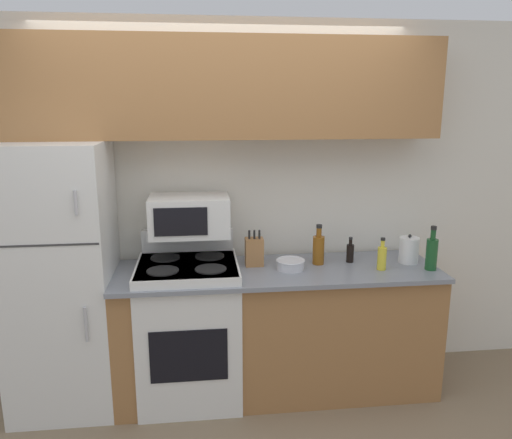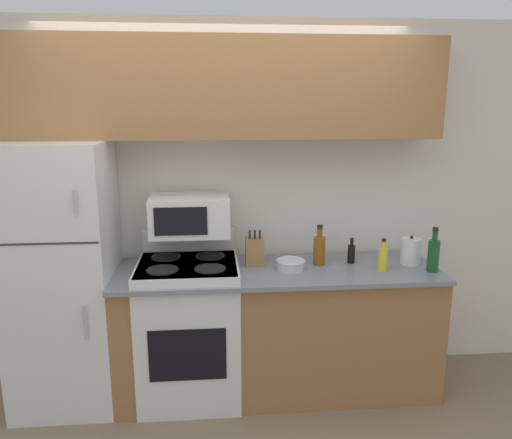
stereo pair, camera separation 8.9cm
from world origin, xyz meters
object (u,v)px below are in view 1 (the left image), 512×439
object	(u,v)px
bottle_cooking_spray	(382,257)
refrigerator	(61,279)
stove	(189,329)
microwave	(189,216)
bowl	(290,264)
bottle_whiskey	(319,249)
bottle_wine_green	(432,253)
knife_block	(254,252)
bottle_soy_sauce	(350,252)
kettle	(409,250)

from	to	relation	value
bottle_cooking_spray	refrigerator	bearing A→B (deg)	176.84
refrigerator	stove	xyz separation A→B (m)	(0.81, -0.02, -0.38)
microwave	bottle_cooking_spray	xyz separation A→B (m)	(1.27, -0.22, -0.27)
microwave	bottle_cooking_spray	size ratio (longest dim) A/B	2.40
bowl	bottle_whiskey	distance (m)	0.24
bottle_whiskey	bottle_wine_green	world-z (taller)	bottle_wine_green
knife_block	microwave	bearing A→B (deg)	175.71
bowl	bottle_wine_green	distance (m)	0.94
microwave	knife_block	bearing A→B (deg)	-4.29
refrigerator	knife_block	size ratio (longest dim) A/B	6.99
bottle_whiskey	bottle_cooking_spray	world-z (taller)	bottle_whiskey
bowl	bottle_cooking_spray	bearing A→B (deg)	-6.82
refrigerator	bottle_wine_green	bearing A→B (deg)	-3.66
refrigerator	bottle_whiskey	distance (m)	1.72
bottle_soy_sauce	knife_block	bearing A→B (deg)	179.53
knife_block	kettle	xyz separation A→B (m)	(1.08, -0.06, -0.01)
microwave	bottle_cooking_spray	bearing A→B (deg)	-9.84
bottle_soy_sauce	bottle_cooking_spray	xyz separation A→B (m)	(0.16, -0.18, 0.02)
knife_block	bottle_soy_sauce	distance (m)	0.68
stove	refrigerator	bearing A→B (deg)	178.50
knife_block	bottle_cooking_spray	distance (m)	0.86
microwave	knife_block	xyz separation A→B (m)	(0.43, -0.03, -0.26)
knife_block	bottle_wine_green	bearing A→B (deg)	-11.03
stove	kettle	world-z (taller)	stove
stove	bottle_whiskey	bearing A→B (deg)	4.65
bowl	bottle_whiskey	bearing A→B (deg)	24.16
bottle_soy_sauce	stove	bearing A→B (deg)	-175.59
stove	bottle_cooking_spray	xyz separation A→B (m)	(1.29, -0.10, 0.49)
bottle_cooking_spray	bottle_wine_green	distance (m)	0.33
refrigerator	knife_block	xyz separation A→B (m)	(1.27, 0.07, 0.12)
microwave	knife_block	world-z (taller)	microwave
stove	kettle	bearing A→B (deg)	1.09
bowl	bottle_wine_green	size ratio (longest dim) A/B	0.65
bottle_whiskey	bottle_wine_green	xyz separation A→B (m)	(0.72, -0.21, 0.01)
stove	bottle_soy_sauce	world-z (taller)	stove
knife_block	bottle_whiskey	xyz separation A→B (m)	(0.44, -0.02, 0.01)
bowl	bottle_soy_sauce	xyz separation A→B (m)	(0.44, 0.11, 0.03)
bottle_whiskey	microwave	bearing A→B (deg)	176.60
microwave	bottle_whiskey	xyz separation A→B (m)	(0.88, -0.05, -0.25)
refrigerator	bowl	bearing A→B (deg)	-1.67
microwave	bowl	bearing A→B (deg)	-12.54
knife_block	bottle_wine_green	xyz separation A→B (m)	(1.17, -0.23, 0.02)
stove	kettle	xyz separation A→B (m)	(1.53, 0.03, 0.49)
refrigerator	microwave	distance (m)	0.92
stove	bottle_wine_green	bearing A→B (deg)	-4.74
refrigerator	bottle_wine_green	world-z (taller)	refrigerator
knife_block	bottle_whiskey	distance (m)	0.45
knife_block	stove	bearing A→B (deg)	-168.46
bowl	bottle_cooking_spray	distance (m)	0.61
bottle_whiskey	stove	bearing A→B (deg)	-175.35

